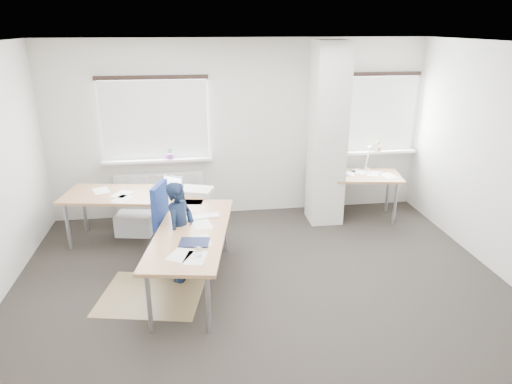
{
  "coord_description": "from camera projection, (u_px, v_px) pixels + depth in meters",
  "views": [
    {
      "loc": [
        -0.74,
        -4.63,
        2.99
      ],
      "look_at": [
        0.05,
        0.9,
        0.92
      ],
      "focal_mm": 32.0,
      "sensor_mm": 36.0,
      "label": 1
    }
  ],
  "objects": [
    {
      "name": "ground",
      "position": [
        263.0,
        290.0,
        5.43
      ],
      "size": [
        6.0,
        6.0,
        0.0
      ],
      "primitive_type": "plane",
      "color": "black",
      "rests_on": "ground"
    },
    {
      "name": "room_shell",
      "position": [
        273.0,
        138.0,
        5.28
      ],
      "size": [
        6.04,
        5.04,
        2.82
      ],
      "color": "beige",
      "rests_on": "ground"
    },
    {
      "name": "floor_mat",
      "position": [
        152.0,
        295.0,
        5.35
      ],
      "size": [
        1.33,
        1.19,
        0.01
      ],
      "primitive_type": "cube",
      "rotation": [
        0.0,
        0.0,
        -0.21
      ],
      "color": "olive",
      "rests_on": "ground"
    },
    {
      "name": "white_crate",
      "position": [
        135.0,
        223.0,
        6.87
      ],
      "size": [
        0.59,
        0.46,
        0.32
      ],
      "primitive_type": "cube",
      "rotation": [
        0.0,
        0.0,
        -0.19
      ],
      "color": "white",
      "rests_on": "ground"
    },
    {
      "name": "desk_main",
      "position": [
        164.0,
        213.0,
        5.9
      ],
      "size": [
        2.4,
        2.98,
        0.96
      ],
      "rotation": [
        0.0,
        0.0,
        -0.17
      ],
      "color": "#8D5F3D",
      "rests_on": "ground"
    },
    {
      "name": "desk_side",
      "position": [
        356.0,
        177.0,
        7.29
      ],
      "size": [
        1.5,
        0.93,
        1.22
      ],
      "rotation": [
        0.0,
        0.0,
        -0.17
      ],
      "color": "#8D5F3D",
      "rests_on": "ground"
    },
    {
      "name": "task_chair",
      "position": [
        179.0,
        247.0,
        5.79
      ],
      "size": [
        0.65,
        0.64,
        1.16
      ],
      "rotation": [
        0.0,
        0.0,
        -0.29
      ],
      "color": "navy",
      "rests_on": "ground"
    },
    {
      "name": "person",
      "position": [
        181.0,
        232.0,
        5.5
      ],
      "size": [
        0.49,
        0.55,
        1.26
      ],
      "primitive_type": "imported",
      "rotation": [
        0.0,
        0.0,
        1.06
      ],
      "color": "black",
      "rests_on": "ground"
    }
  ]
}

